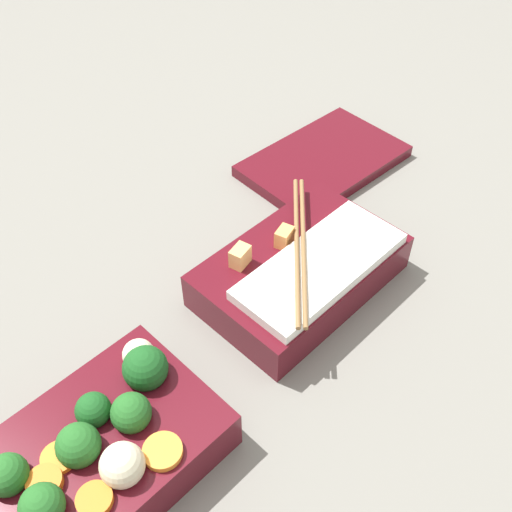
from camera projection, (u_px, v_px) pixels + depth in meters
ground_plane at (201, 364)px, 0.59m from camera, size 3.00×3.00×0.00m
bento_tray_vegetable at (93, 455)px, 0.50m from camera, size 0.22×0.14×0.08m
bento_tray_rice at (300, 269)px, 0.65m from camera, size 0.22×0.16×0.07m
bento_lid at (324, 161)px, 0.81m from camera, size 0.22×0.15×0.02m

